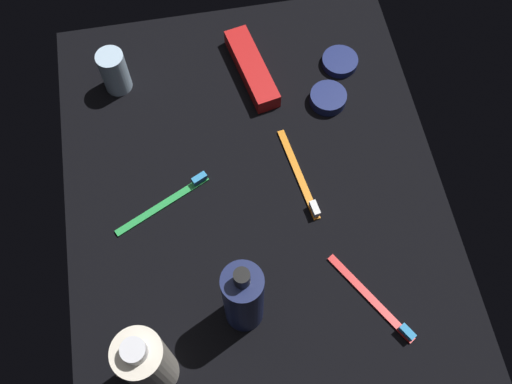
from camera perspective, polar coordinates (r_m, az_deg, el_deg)
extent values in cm
cube|color=black|center=(100.01, 0.00, -0.87)|extent=(84.00, 64.00, 1.20)
cylinder|color=#161E49|center=(84.75, -1.23, -10.30)|extent=(5.85, 5.85, 17.51)
cylinder|color=black|center=(74.96, -1.39, -8.35)|extent=(2.20, 2.20, 2.80)
cylinder|color=silver|center=(84.50, -10.51, -16.04)|extent=(6.76, 6.76, 16.99)
cylinder|color=silver|center=(75.20, -11.76, -14.88)|extent=(3.20, 3.20, 2.20)
cylinder|color=silver|center=(110.45, -13.60, 11.31)|extent=(4.90, 4.90, 8.73)
cube|color=orange|center=(101.37, 4.13, 1.84)|extent=(17.97, 3.92, 0.90)
cube|color=white|center=(97.64, 5.73, -1.60)|extent=(2.74, 1.48, 1.20)
cube|color=green|center=(99.83, -9.05, -1.21)|extent=(8.78, 16.78, 0.90)
cube|color=#338CCC|center=(99.94, -5.52, 1.32)|extent=(2.11, 2.82, 1.20)
cube|color=red|center=(95.06, 11.04, -10.01)|extent=(16.04, 10.32, 0.90)
cube|color=#338CCC|center=(93.89, 14.48, -13.05)|extent=(2.79, 2.28, 1.20)
cube|color=red|center=(111.32, -0.41, 11.91)|extent=(18.12, 7.79, 3.20)
cylinder|color=navy|center=(108.96, 7.01, 9.04)|extent=(6.65, 6.65, 2.12)
cylinder|color=navy|center=(114.45, 8.14, 12.44)|extent=(6.75, 6.75, 1.50)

